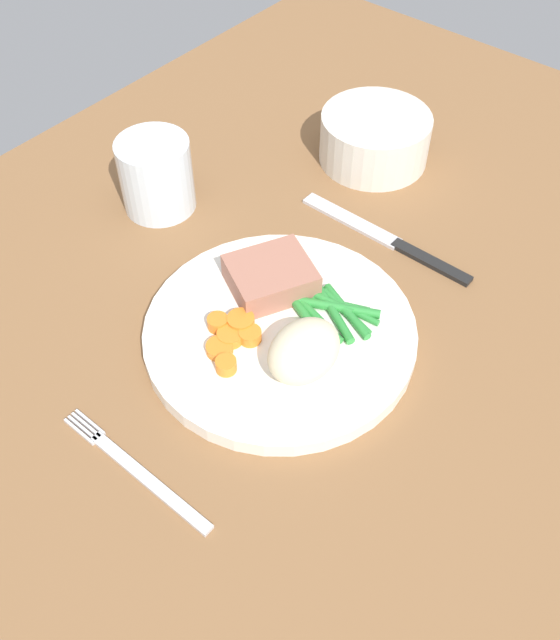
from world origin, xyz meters
TOP-DOWN VIEW (x-y plane):
  - dining_table at (0.00, 0.00)cm, footprint 120.00×90.00cm
  - dinner_plate at (-0.85, 1.54)cm, footprint 24.99×24.99cm
  - meat_portion at (2.52, 5.48)cm, footprint 9.75×9.32cm
  - mashed_potatoes at (-3.10, -2.96)cm, footprint 7.07×5.47cm
  - carrot_slices at (-4.77, 3.86)cm, footprint 6.60×5.72cm
  - green_beans at (3.44, -0.63)cm, footprint 6.71×10.52cm
  - fork at (-18.79, 1.28)cm, footprint 1.44×16.60cm
  - knife at (16.53, 1.26)cm, footprint 1.70×20.50cm
  - water_glass at (5.43, 23.85)cm, footprint 7.80×7.80cm
  - salad_bowl at (27.25, 10.75)cm, footprint 12.57×12.57cm

SIDE VIEW (x-z plane):
  - dining_table at x=0.00cm, z-range 0.00..2.00cm
  - knife at x=16.53cm, z-range 1.88..2.52cm
  - fork at x=-18.79cm, z-range 2.00..2.40cm
  - dinner_plate at x=-0.85cm, z-range 2.00..3.60cm
  - green_beans at x=3.44cm, z-range 3.56..4.45cm
  - carrot_slices at x=-4.77cm, z-range 3.52..4.79cm
  - meat_portion at x=2.52cm, z-range 3.60..6.31cm
  - salad_bowl at x=27.25cm, z-range 2.36..8.06cm
  - water_glass at x=5.43cm, z-range 1.39..9.44cm
  - mashed_potatoes at x=-3.10cm, z-range 3.60..8.26cm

